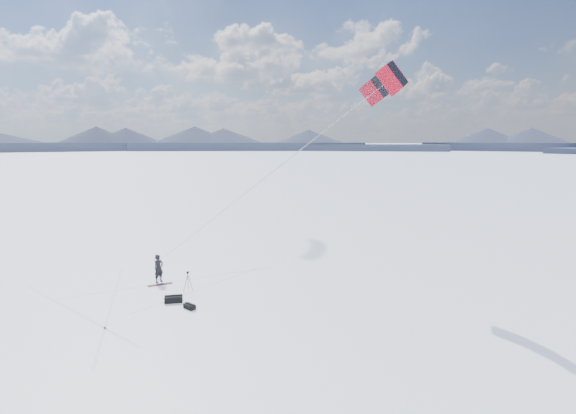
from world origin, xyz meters
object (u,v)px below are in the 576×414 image
(tripod, at_px, (188,278))
(gear_bag_a, at_px, (174,299))
(gear_bag_b, at_px, (190,306))
(snowboard, at_px, (160,285))
(snowkiter, at_px, (159,282))

(tripod, distance_m, gear_bag_a, 1.93)
(gear_bag_b, bearing_deg, snowboard, 165.26)
(snowboard, xyz_separation_m, gear_bag_a, (2.39, -2.12, 0.17))
(gear_bag_a, relative_size, gear_bag_b, 1.41)
(tripod, xyz_separation_m, gear_bag_b, (1.54, -2.35, -0.62))
(gear_bag_a, bearing_deg, snowkiter, 107.78)
(snowkiter, relative_size, gear_bag_a, 1.70)
(tripod, height_order, gear_bag_b, tripod)
(snowboard, relative_size, gear_bag_b, 1.96)
(snowkiter, xyz_separation_m, tripod, (2.51, -0.68, 0.75))
(gear_bag_b, bearing_deg, tripod, 143.74)
(snowkiter, relative_size, snowboard, 1.22)
(snowboard, height_order, gear_bag_a, gear_bag_a)
(snowkiter, distance_m, gear_bag_b, 5.06)
(tripod, bearing_deg, snowboard, 171.49)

